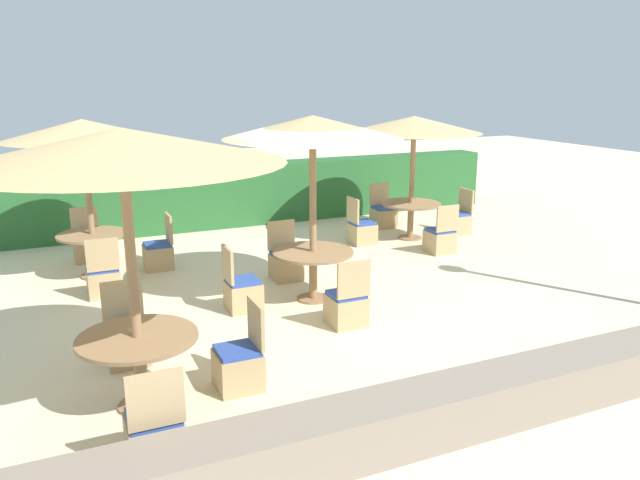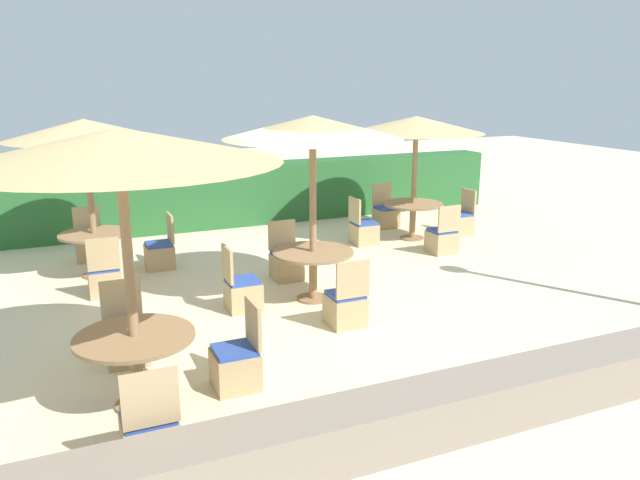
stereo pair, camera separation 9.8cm
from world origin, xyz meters
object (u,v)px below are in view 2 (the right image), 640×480
object	(u,v)px
patio_chair_front_left_east	(237,364)
patio_chair_center_north	(286,263)
patio_chair_back_right_east	(460,222)
parasol_back_left	(84,130)
round_table_front_left	(135,349)
round_table_center	(313,260)
round_table_back_right	(413,210)
patio_chair_back_left_east	(160,253)
patio_chair_center_west	(242,292)
parasol_center	(313,128)
round_table_back_left	(95,242)
patio_chair_center_south	(346,306)
patio_chair_back_right_west	(363,231)
parasol_back_right	(416,125)
parasol_front_left	(119,147)
patio_chair_back_left_south	(104,278)
patio_chair_front_left_south	(150,434)
patio_chair_front_left_north	(126,340)
patio_chair_back_right_north	(386,215)
patio_chair_back_right_south	(442,239)
patio_chair_back_left_north	(89,245)

from	to	relation	value
patio_chair_front_left_east	patio_chair_center_north	world-z (taller)	same
patio_chair_back_right_east	parasol_back_left	distance (m)	7.44
round_table_front_left	round_table_center	size ratio (longest dim) A/B	0.99
patio_chair_back_right_east	round_table_back_right	bearing A→B (deg)	87.13
patio_chair_back_left_east	patio_chair_center_west	xyz separation A→B (m)	(0.71, -2.45, 0.00)
parasol_center	round_table_center	distance (m)	1.89
parasol_back_left	parasol_center	distance (m)	3.74
round_table_front_left	round_table_back_left	size ratio (longest dim) A/B	1.05
round_table_center	patio_chair_center_south	size ratio (longest dim) A/B	1.26
patio_chair_center_south	patio_chair_back_right_west	bearing A→B (deg)	59.56
parasol_back_right	patio_chair_back_right_west	bearing A→B (deg)	178.47
patio_chair_back_right_west	parasol_front_left	distance (m)	7.11
patio_chair_back_left_south	parasol_front_left	bearing A→B (deg)	-89.83
patio_chair_front_left_south	patio_chair_back_right_east	bearing A→B (deg)	37.81
patio_chair_back_right_west	patio_chair_front_left_north	size ratio (longest dim) A/B	1.00
parasol_front_left	patio_chair_back_left_south	xyz separation A→B (m)	(-0.01, 3.53, -2.32)
parasol_back_right	round_table_back_right	world-z (taller)	parasol_back_right
patio_chair_center_south	patio_chair_back_right_east	bearing A→B (deg)	38.98
round_table_back_right	round_table_back_left	distance (m)	6.03
parasol_back_right	parasol_front_left	distance (m)	7.54
patio_chair_back_right_north	parasol_front_left	xyz separation A→B (m)	(-5.99, -5.69, 2.32)
patio_chair_front_left_north	parasol_front_left	bearing A→B (deg)	89.44
parasol_back_right	parasol_back_left	world-z (taller)	parasol_back_left
patio_chair_center_south	parasol_back_left	bearing A→B (deg)	128.82
parasol_center	round_table_center	bearing A→B (deg)	-113.63
parasol_front_left	parasol_center	bearing A→B (deg)	37.35
round_table_front_left	patio_chair_front_left_south	world-z (taller)	patio_chair_front_left_south
patio_chair_back_right_east	patio_chair_center_west	xyz separation A→B (m)	(-5.39, -2.38, 0.00)
patio_chair_back_left_east	patio_chair_back_right_south	bearing A→B (deg)	-102.93
patio_chair_back_left_north	patio_chair_front_left_south	bearing A→B (deg)	90.41
patio_chair_front_left_south	parasol_center	distance (m)	4.77
patio_chair_back_right_south	patio_chair_back_right_east	xyz separation A→B (m)	(1.16, 1.06, 0.00)
round_table_back_right	round_table_center	size ratio (longest dim) A/B	1.01
parasol_back_right	patio_chair_back_right_south	distance (m)	2.30
patio_chair_front_left_north	patio_chair_back_left_east	xyz separation A→B (m)	(0.98, 3.52, 0.00)
patio_chair_back_left_south	patio_chair_back_left_east	world-z (taller)	same
patio_chair_center_west	patio_chair_center_north	distance (m)	1.48
parasol_back_right	patio_chair_front_left_north	xyz separation A→B (m)	(-5.98, -3.50, -2.01)
patio_chair_back_left_south	patio_chair_center_west	xyz separation A→B (m)	(1.71, -1.39, 0.00)
patio_chair_back_left_south	round_table_center	xyz separation A→B (m)	(2.79, -1.41, 0.34)
round_table_back_left	patio_chair_back_right_east	bearing A→B (deg)	-0.35
round_table_back_left	parasol_center	bearing A→B (deg)	-40.90
patio_chair_center_south	patio_chair_center_west	distance (m)	1.55
patio_chair_front_left_north	round_table_back_right	bearing A→B (deg)	-149.63
parasol_center	patio_chair_center_north	size ratio (longest dim) A/B	2.87
patio_chair_front_left_east	patio_chair_back_left_south	xyz separation A→B (m)	(-1.02, 3.55, 0.00)
round_table_front_left	round_table_center	world-z (taller)	round_table_front_left
patio_chair_back_right_south	patio_chair_back_right_east	world-z (taller)	same
patio_chair_back_right_west	parasol_back_left	bearing A→B (deg)	-89.52
parasol_back_right	patio_chair_back_right_west	distance (m)	2.29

